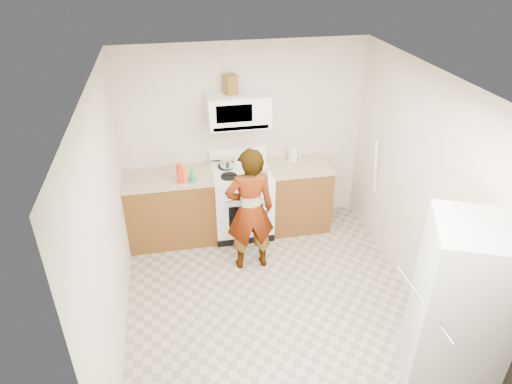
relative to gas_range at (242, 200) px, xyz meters
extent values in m
plane|color=gray|center=(0.10, -1.48, -0.49)|extent=(3.60, 3.60, 0.00)
cube|color=beige|center=(0.10, 0.31, 0.76)|extent=(3.20, 0.02, 2.50)
cube|color=beige|center=(1.69, -1.48, 0.76)|extent=(0.02, 3.60, 2.50)
cube|color=brown|center=(-0.94, 0.01, -0.04)|extent=(1.12, 0.62, 0.90)
cube|color=tan|center=(-0.94, 0.01, 0.43)|extent=(1.14, 0.64, 0.03)
cube|color=brown|center=(0.78, 0.01, -0.04)|extent=(0.80, 0.62, 0.90)
cube|color=tan|center=(0.78, 0.01, 0.43)|extent=(0.82, 0.64, 0.03)
cube|color=white|center=(0.00, -0.01, -0.04)|extent=(0.76, 0.65, 0.90)
cube|color=white|center=(0.00, -0.01, 0.43)|extent=(0.76, 0.62, 0.03)
cube|color=white|center=(0.00, 0.28, 0.54)|extent=(0.76, 0.08, 0.20)
cube|color=white|center=(0.00, 0.13, 1.21)|extent=(0.76, 0.38, 0.40)
imported|color=tan|center=(-0.03, -0.76, 0.31)|extent=(0.58, 0.38, 1.58)
cube|color=silver|center=(1.40, -2.74, 0.36)|extent=(0.92, 0.92, 1.70)
cylinder|color=silver|center=(0.73, 0.16, 0.53)|extent=(0.18, 0.18, 0.16)
cube|color=brown|center=(-0.09, 0.16, 1.53)|extent=(0.18, 0.18, 0.24)
cylinder|color=silver|center=(-0.16, 0.12, 0.52)|extent=(0.21, 0.21, 0.11)
cube|color=white|center=(0.20, -0.09, 0.47)|extent=(0.29, 0.24, 0.05)
cylinder|color=red|center=(-0.79, -0.19, 0.58)|extent=(0.08, 0.08, 0.25)
cylinder|color=orange|center=(-0.72, -0.17, 0.53)|extent=(0.06, 0.06, 0.17)
cylinder|color=#1A8F37|center=(-0.64, -0.20, 0.54)|extent=(0.06, 0.06, 0.18)
cylinder|color=white|center=(-0.69, -0.12, 0.46)|extent=(0.30, 0.30, 0.01)
cylinder|color=white|center=(1.70, -0.40, 0.24)|extent=(0.25, 0.22, 1.43)
camera|label=1|loc=(-0.83, -5.18, 3.14)|focal=32.00mm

